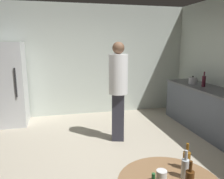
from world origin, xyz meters
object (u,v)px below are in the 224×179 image
object	(u,v)px
beer_bottle_clear	(185,168)
beer_bottle_amber	(186,160)
person_in_white_shirt	(118,84)
wine_bottle_on_counter	(204,81)
plastic_cup_white	(161,177)
refrigerator	(9,84)
kettle	(193,81)

from	to	relation	value
beer_bottle_clear	beer_bottle_amber	bearing A→B (deg)	54.37
person_in_white_shirt	wine_bottle_on_counter	bearing A→B (deg)	110.18
wine_bottle_on_counter	beer_bottle_clear	xyz separation A→B (m)	(-1.94, -2.52, -0.20)
person_in_white_shirt	beer_bottle_amber	bearing A→B (deg)	15.04
beer_bottle_amber	plastic_cup_white	world-z (taller)	beer_bottle_amber
beer_bottle_clear	plastic_cup_white	xyz separation A→B (m)	(-0.22, -0.03, -0.03)
plastic_cup_white	person_in_white_shirt	distance (m)	2.43
plastic_cup_white	person_in_white_shirt	world-z (taller)	person_in_white_shirt
refrigerator	kettle	xyz separation A→B (m)	(3.92, -0.85, 0.07)
plastic_cup_white	person_in_white_shirt	bearing A→B (deg)	82.81
person_in_white_shirt	plastic_cup_white	bearing A→B (deg)	8.06
wine_bottle_on_counter	beer_bottle_clear	bearing A→B (deg)	-127.53
kettle	plastic_cup_white	world-z (taller)	kettle
wine_bottle_on_counter	person_in_white_shirt	xyz separation A→B (m)	(-1.85, -0.16, 0.04)
beer_bottle_clear	person_in_white_shirt	distance (m)	2.38
beer_bottle_clear	person_in_white_shirt	world-z (taller)	person_in_white_shirt
wine_bottle_on_counter	plastic_cup_white	bearing A→B (deg)	-130.12
wine_bottle_on_counter	beer_bottle_amber	world-z (taller)	wine_bottle_on_counter
plastic_cup_white	person_in_white_shirt	xyz separation A→B (m)	(0.30, 2.40, 0.27)
beer_bottle_amber	beer_bottle_clear	bearing A→B (deg)	-125.63
wine_bottle_on_counter	beer_bottle_amber	bearing A→B (deg)	-127.61
wine_bottle_on_counter	kettle	bearing A→B (deg)	93.70
plastic_cup_white	person_in_white_shirt	size ratio (longest dim) A/B	0.06
beer_bottle_amber	plastic_cup_white	xyz separation A→B (m)	(-0.29, -0.14, -0.03)
wine_bottle_on_counter	beer_bottle_amber	size ratio (longest dim) A/B	1.35
wine_bottle_on_counter	plastic_cup_white	distance (m)	3.35
refrigerator	wine_bottle_on_counter	world-z (taller)	refrigerator
refrigerator	plastic_cup_white	distance (m)	4.16
beer_bottle_amber	refrigerator	bearing A→B (deg)	120.00
plastic_cup_white	wine_bottle_on_counter	bearing A→B (deg)	49.88
kettle	beer_bottle_clear	size ratio (longest dim) A/B	1.06
refrigerator	plastic_cup_white	bearing A→B (deg)	-64.49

